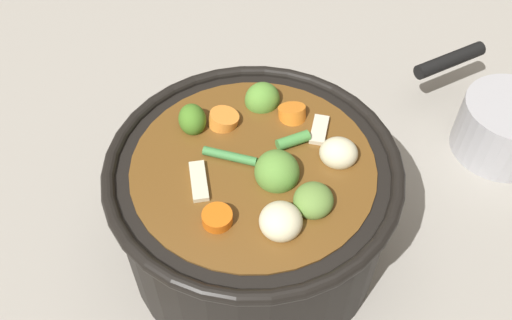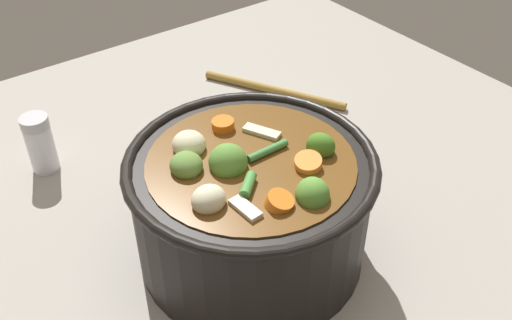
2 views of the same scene
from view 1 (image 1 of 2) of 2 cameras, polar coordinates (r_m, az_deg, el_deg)
The scene contains 3 objects.
ground_plane at distance 0.58m, azimuth -0.25°, elevation -8.76°, with size 1.10×1.10×0.00m, color #9E998E.
cooking_pot at distance 0.52m, azimuth -0.24°, elevation -4.64°, with size 0.26×0.26×0.15m.
small_saucepan at distance 0.70m, azimuth 24.31°, elevation 3.33°, with size 0.17×0.17×0.07m.
Camera 1 is at (-0.29, -0.09, 0.49)m, focal length 38.55 mm.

